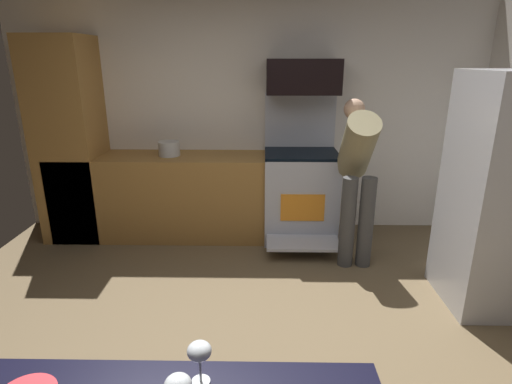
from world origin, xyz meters
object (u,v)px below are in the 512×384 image
(person_cook, at_px, (357,169))
(oven_range, at_px, (300,192))
(stock_pot, at_px, (169,149))
(microwave, at_px, (303,77))
(wine_glass_mid, at_px, (199,353))

(person_cook, bearing_deg, oven_range, 132.34)
(oven_range, relative_size, stock_pot, 6.85)
(microwave, xyz_separation_m, person_cook, (0.47, -0.61, -0.80))
(stock_pot, bearing_deg, wine_glass_mid, -75.98)
(oven_range, xyz_separation_m, stock_pot, (-1.39, 0.01, 0.46))
(wine_glass_mid, bearing_deg, stock_pot, 104.02)
(person_cook, distance_m, stock_pot, 1.93)
(oven_range, xyz_separation_m, microwave, (0.00, 0.09, 1.19))
(microwave, bearing_deg, oven_range, -90.00)
(oven_range, bearing_deg, microwave, 90.00)
(person_cook, bearing_deg, stock_pot, 164.07)
(person_cook, height_order, wine_glass_mid, person_cook)
(microwave, distance_m, wine_glass_mid, 3.38)
(stock_pot, bearing_deg, oven_range, -0.54)
(wine_glass_mid, distance_m, stock_pot, 3.27)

